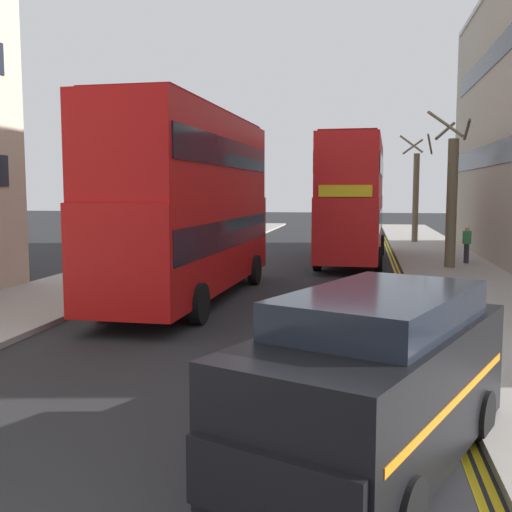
{
  "coord_description": "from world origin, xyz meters",
  "views": [
    {
      "loc": [
        2.96,
        -2.96,
        3.31
      ],
      "look_at": [
        0.5,
        11.0,
        1.8
      ],
      "focal_mm": 43.25,
      "sensor_mm": 36.0,
      "label": 1
    }
  ],
  "objects_px": {
    "taxi_minivan": "(373,381)",
    "pedestrian_far": "(467,244)",
    "double_decker_bus_oncoming": "(353,197)",
    "double_decker_bus_away": "(191,200)"
  },
  "relations": [
    {
      "from": "double_decker_bus_away",
      "to": "taxi_minivan",
      "type": "xyz_separation_m",
      "value": [
        5.28,
        -10.71,
        -1.96
      ]
    },
    {
      "from": "double_decker_bus_away",
      "to": "pedestrian_far",
      "type": "height_order",
      "value": "double_decker_bus_away"
    },
    {
      "from": "double_decker_bus_oncoming",
      "to": "pedestrian_far",
      "type": "xyz_separation_m",
      "value": [
        4.94,
        -0.72,
        -2.04
      ]
    },
    {
      "from": "double_decker_bus_away",
      "to": "taxi_minivan",
      "type": "height_order",
      "value": "double_decker_bus_away"
    },
    {
      "from": "double_decker_bus_oncoming",
      "to": "taxi_minivan",
      "type": "height_order",
      "value": "double_decker_bus_oncoming"
    },
    {
      "from": "double_decker_bus_oncoming",
      "to": "taxi_minivan",
      "type": "bearing_deg",
      "value": -88.28
    },
    {
      "from": "double_decker_bus_away",
      "to": "pedestrian_far",
      "type": "relative_size",
      "value": 6.71
    },
    {
      "from": "double_decker_bus_oncoming",
      "to": "pedestrian_far",
      "type": "distance_m",
      "value": 5.4
    },
    {
      "from": "taxi_minivan",
      "to": "pedestrian_far",
      "type": "distance_m",
      "value": 21.22
    },
    {
      "from": "taxi_minivan",
      "to": "pedestrian_far",
      "type": "xyz_separation_m",
      "value": [
        4.3,
        20.78,
        -0.08
      ]
    }
  ]
}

